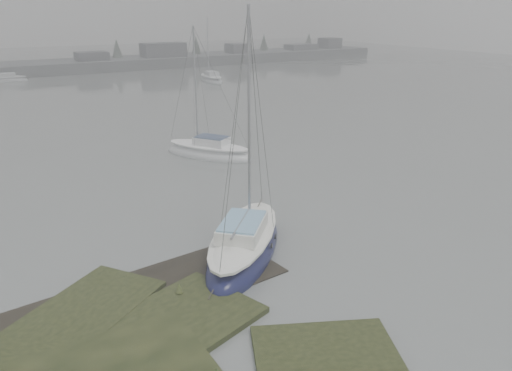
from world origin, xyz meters
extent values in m
plane|color=slate|center=(0.00, 30.00, 0.00)|extent=(160.00, 160.00, 0.00)
cube|color=#4C4F51|center=(26.00, 62.00, 0.60)|extent=(60.00, 8.00, 1.60)
cube|color=#424247|center=(10.00, 61.00, 1.40)|extent=(4.00, 3.00, 2.20)
cube|color=#424247|center=(20.00, 61.00, 1.80)|extent=(6.00, 3.00, 3.00)
cube|color=#424247|center=(32.00, 61.00, 1.55)|extent=(3.00, 3.00, 2.50)
cube|color=#424247|center=(44.00, 61.00, 1.30)|extent=(5.00, 3.00, 2.00)
cube|color=#424247|center=(50.00, 61.00, 1.70)|extent=(3.00, 3.00, 2.80)
cone|color=#384238|center=(14.00, 63.00, 2.20)|extent=(2.00, 2.00, 3.50)
cone|color=#384238|center=(26.00, 63.00, 2.20)|extent=(2.00, 2.00, 3.50)
cone|color=#384238|center=(38.00, 63.00, 2.20)|extent=(2.00, 2.00, 3.50)
cone|color=#384238|center=(47.00, 63.00, 2.20)|extent=(2.00, 2.00, 3.50)
ellipsoid|color=#0F113A|center=(1.50, 5.31, 0.11)|extent=(5.79, 5.96, 1.52)
ellipsoid|color=white|center=(1.50, 5.31, 0.71)|extent=(4.94, 5.09, 0.43)
cube|color=white|center=(1.32, 5.11, 1.09)|extent=(2.45, 2.48, 0.45)
cube|color=#82B4D8|center=(1.32, 5.11, 1.34)|extent=(2.26, 2.29, 0.07)
cylinder|color=#939399|center=(2.05, 5.89, 4.60)|extent=(0.10, 0.10, 7.15)
cylinder|color=#939399|center=(1.19, 4.98, 1.34)|extent=(1.78, 1.87, 0.08)
ellipsoid|color=silver|center=(5.65, 16.76, 0.09)|extent=(4.48, 5.56, 1.33)
ellipsoid|color=white|center=(5.65, 16.76, 0.62)|extent=(3.80, 4.77, 0.37)
cube|color=white|center=(5.78, 16.56, 0.95)|extent=(2.00, 2.21, 0.39)
cube|color=#162749|center=(5.78, 16.56, 1.17)|extent=(1.85, 2.04, 0.06)
cylinder|color=#939399|center=(5.27, 17.34, 4.02)|extent=(0.09, 0.09, 6.24)
cylinder|color=#939399|center=(5.87, 16.43, 1.17)|extent=(1.25, 1.87, 0.07)
ellipsoid|color=#B4BBBF|center=(19.10, 43.92, 0.09)|extent=(2.36, 5.62, 1.33)
ellipsoid|color=silver|center=(19.10, 43.92, 0.62)|extent=(1.93, 4.88, 0.37)
cube|color=silver|center=(19.07, 43.68, 0.95)|extent=(1.36, 1.99, 0.39)
cube|color=#A9AFB5|center=(19.07, 43.68, 1.17)|extent=(1.27, 1.82, 0.06)
cylinder|color=#939399|center=(19.17, 44.61, 4.02)|extent=(0.09, 0.09, 6.24)
cylinder|color=#939399|center=(19.06, 43.53, 1.17)|extent=(0.30, 2.18, 0.07)
ellipsoid|color=#A3A8AC|center=(-1.00, 55.81, 0.08)|extent=(4.68, 2.12, 1.10)
ellipsoid|color=silver|center=(-1.00, 55.81, 0.52)|extent=(4.06, 1.74, 0.31)
cube|color=silver|center=(-0.80, 55.78, 0.79)|extent=(1.67, 1.18, 0.32)
cube|color=silver|center=(-0.80, 55.78, 0.97)|extent=(1.53, 1.10, 0.05)
cylinder|color=#939399|center=(-0.68, 55.76, 0.97)|extent=(1.80, 0.32, 0.06)
camera|label=1|loc=(-6.13, -8.23, 8.09)|focal=35.00mm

